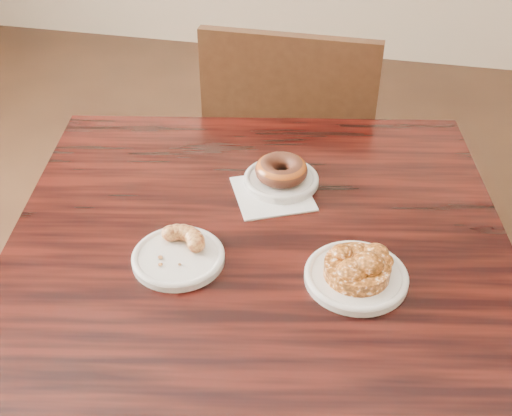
% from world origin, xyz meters
% --- Properties ---
extents(cafe_table, '(1.04, 1.04, 0.75)m').
position_xyz_m(cafe_table, '(-0.11, -0.04, 0.38)').
color(cafe_table, black).
rests_on(cafe_table, floor).
extents(chair_far, '(0.48, 0.48, 0.90)m').
position_xyz_m(chair_far, '(-0.15, 0.73, 0.45)').
color(chair_far, black).
rests_on(chair_far, floor).
extents(napkin, '(0.19, 0.19, 0.00)m').
position_xyz_m(napkin, '(-0.11, 0.10, 0.75)').
color(napkin, white).
rests_on(napkin, cafe_table).
extents(plate_donut, '(0.15, 0.15, 0.01)m').
position_xyz_m(plate_donut, '(-0.10, 0.14, 0.76)').
color(plate_donut, silver).
rests_on(plate_donut, napkin).
extents(plate_cruller, '(0.16, 0.16, 0.01)m').
position_xyz_m(plate_cruller, '(-0.23, -0.12, 0.76)').
color(plate_cruller, white).
rests_on(plate_cruller, cafe_table).
extents(plate_fritter, '(0.17, 0.17, 0.01)m').
position_xyz_m(plate_fritter, '(0.07, -0.10, 0.76)').
color(plate_fritter, white).
rests_on(plate_fritter, cafe_table).
extents(glazed_donut, '(0.10, 0.10, 0.04)m').
position_xyz_m(glazed_donut, '(-0.10, 0.14, 0.78)').
color(glazed_donut, '#984C16').
rests_on(glazed_donut, plate_donut).
extents(apple_fritter, '(0.15, 0.15, 0.04)m').
position_xyz_m(apple_fritter, '(0.07, -0.10, 0.78)').
color(apple_fritter, '#431F07').
rests_on(apple_fritter, plate_fritter).
extents(cruller_fragment, '(0.10, 0.10, 0.03)m').
position_xyz_m(cruller_fragment, '(-0.23, -0.12, 0.78)').
color(cruller_fragment, maroon).
rests_on(cruller_fragment, plate_cruller).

